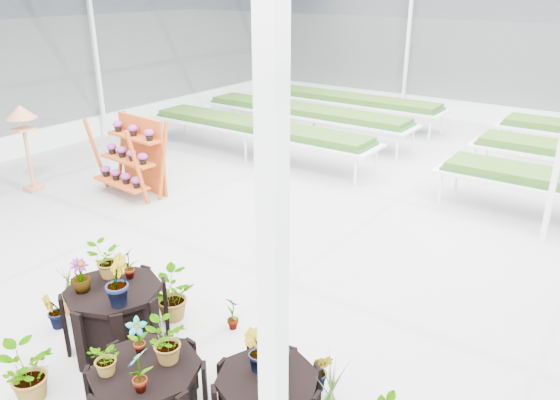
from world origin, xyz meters
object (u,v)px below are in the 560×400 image
Objects in this scene: plinth_mid at (148,391)px; plinth_low at (267,396)px; bird_table at (27,149)px; plinth_tall at (117,317)px; shelf_rack at (129,157)px.

plinth_low is at bearing 34.99° from plinth_mid.
bird_table is (-8.00, 2.38, 0.68)m from plinth_low.
plinth_tall is 0.64× the size of bird_table.
plinth_low is 7.03m from shelf_rack.
plinth_tall is 5.29m from shelf_rack.
shelf_rack is (-5.09, 4.16, 0.50)m from plinth_mid.
plinth_mid is 1.22m from plinth_low.
plinth_low is at bearing -24.41° from shelf_rack.
plinth_tall is at bearing 153.43° from plinth_mid.
bird_table is at bearing 156.88° from plinth_tall.
bird_table is at bearing 163.46° from plinth_low.
plinth_mid is 6.59m from shelf_rack.
shelf_rack is 2.20m from bird_table.
plinth_low is 0.68× the size of shelf_rack.
plinth_low is 0.59× the size of bird_table.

